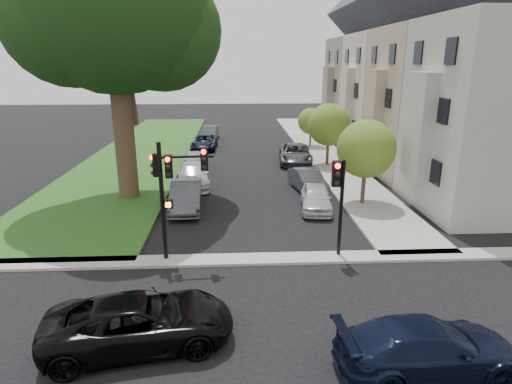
{
  "coord_description": "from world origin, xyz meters",
  "views": [
    {
      "loc": [
        -0.97,
        -13.77,
        7.74
      ],
      "look_at": [
        0.0,
        5.0,
        2.0
      ],
      "focal_mm": 30.0,
      "sensor_mm": 36.0,
      "label": 1
    }
  ],
  "objects_px": {
    "small_tree_a": "(366,149)",
    "car_parked_5": "(186,196)",
    "traffic_signal_main": "(171,181)",
    "car_parked_9": "(210,133)",
    "car_parked_7": "(194,161)",
    "small_tree_b": "(329,125)",
    "car_cross_near": "(140,322)",
    "car_parked_0": "(316,198)",
    "car_parked_2": "(295,154)",
    "small_tree_c": "(311,121)",
    "car_cross_far": "(427,347)",
    "car_parked_1": "(308,181)",
    "traffic_signal_secondary": "(339,191)",
    "car_parked_6": "(193,175)",
    "car_parked_8": "(204,142)"
  },
  "relations": [
    {
      "from": "car_cross_near",
      "to": "car_parked_0",
      "type": "bearing_deg",
      "value": -42.92
    },
    {
      "from": "car_parked_6",
      "to": "car_parked_9",
      "type": "bearing_deg",
      "value": 83.03
    },
    {
      "from": "car_cross_near",
      "to": "car_parked_0",
      "type": "xyz_separation_m",
      "value": [
        7.13,
        11.27,
        -0.05
      ]
    },
    {
      "from": "small_tree_a",
      "to": "car_parked_8",
      "type": "height_order",
      "value": "small_tree_a"
    },
    {
      "from": "traffic_signal_main",
      "to": "car_cross_near",
      "type": "bearing_deg",
      "value": -93.01
    },
    {
      "from": "small_tree_c",
      "to": "car_parked_0",
      "type": "xyz_separation_m",
      "value": [
        -2.77,
        -17.76,
        -1.76
      ]
    },
    {
      "from": "small_tree_b",
      "to": "car_cross_near",
      "type": "bearing_deg",
      "value": -114.82
    },
    {
      "from": "car_parked_2",
      "to": "car_cross_near",
      "type": "bearing_deg",
      "value": -103.35
    },
    {
      "from": "small_tree_b",
      "to": "car_parked_5",
      "type": "distance_m",
      "value": 14.02
    },
    {
      "from": "car_cross_near",
      "to": "car_parked_0",
      "type": "height_order",
      "value": "car_cross_near"
    },
    {
      "from": "car_cross_near",
      "to": "car_parked_1",
      "type": "xyz_separation_m",
      "value": [
        7.27,
        14.75,
        -0.05
      ]
    },
    {
      "from": "small_tree_a",
      "to": "car_parked_5",
      "type": "bearing_deg",
      "value": -178.45
    },
    {
      "from": "small_tree_c",
      "to": "car_cross_near",
      "type": "height_order",
      "value": "small_tree_c"
    },
    {
      "from": "car_parked_5",
      "to": "car_cross_near",
      "type": "bearing_deg",
      "value": -93.01
    },
    {
      "from": "small_tree_a",
      "to": "car_cross_near",
      "type": "xyz_separation_m",
      "value": [
        -9.9,
        -11.96,
        -2.46
      ]
    },
    {
      "from": "car_cross_near",
      "to": "car_parked_7",
      "type": "relative_size",
      "value": 1.32
    },
    {
      "from": "car_cross_far",
      "to": "car_parked_2",
      "type": "bearing_deg",
      "value": -4.04
    },
    {
      "from": "car_parked_0",
      "to": "car_parked_6",
      "type": "distance_m",
      "value": 8.67
    },
    {
      "from": "car_parked_5",
      "to": "traffic_signal_secondary",
      "type": "bearing_deg",
      "value": -45.79
    },
    {
      "from": "car_parked_1",
      "to": "car_cross_far",
      "type": "bearing_deg",
      "value": -98.43
    },
    {
      "from": "small_tree_a",
      "to": "car_parked_7",
      "type": "xyz_separation_m",
      "value": [
        -10.18,
        8.74,
        -2.51
      ]
    },
    {
      "from": "small_tree_c",
      "to": "car_parked_5",
      "type": "height_order",
      "value": "small_tree_c"
    },
    {
      "from": "small_tree_c",
      "to": "traffic_signal_main",
      "type": "xyz_separation_m",
      "value": [
        -9.62,
        -23.62,
        0.92
      ]
    },
    {
      "from": "car_cross_far",
      "to": "car_parked_7",
      "type": "xyz_separation_m",
      "value": [
        -7.91,
        22.17,
        -0.02
      ]
    },
    {
      "from": "car_parked_1",
      "to": "car_cross_near",
      "type": "bearing_deg",
      "value": -125.96
    },
    {
      "from": "traffic_signal_main",
      "to": "car_parked_1",
      "type": "relative_size",
      "value": 1.17
    },
    {
      "from": "car_cross_near",
      "to": "car_parked_1",
      "type": "distance_m",
      "value": 16.45
    },
    {
      "from": "traffic_signal_secondary",
      "to": "small_tree_a",
      "type": "bearing_deg",
      "value": 65.04
    },
    {
      "from": "small_tree_b",
      "to": "traffic_signal_secondary",
      "type": "xyz_separation_m",
      "value": [
        -3.07,
        -16.04,
        -0.33
      ]
    },
    {
      "from": "car_parked_0",
      "to": "car_parked_2",
      "type": "height_order",
      "value": "car_parked_2"
    },
    {
      "from": "car_parked_1",
      "to": "car_parked_8",
      "type": "xyz_separation_m",
      "value": [
        -7.28,
        13.77,
        -0.03
      ]
    },
    {
      "from": "small_tree_a",
      "to": "car_parked_0",
      "type": "distance_m",
      "value": 3.81
    },
    {
      "from": "traffic_signal_main",
      "to": "car_parked_6",
      "type": "height_order",
      "value": "traffic_signal_main"
    },
    {
      "from": "traffic_signal_main",
      "to": "car_parked_9",
      "type": "height_order",
      "value": "traffic_signal_main"
    },
    {
      "from": "car_parked_0",
      "to": "car_parked_1",
      "type": "distance_m",
      "value": 3.49
    },
    {
      "from": "car_cross_near",
      "to": "traffic_signal_main",
      "type": "bearing_deg",
      "value": -13.62
    },
    {
      "from": "car_parked_0",
      "to": "car_parked_2",
      "type": "xyz_separation_m",
      "value": [
        0.44,
        11.22,
        0.07
      ]
    },
    {
      "from": "car_parked_2",
      "to": "car_parked_7",
      "type": "relative_size",
      "value": 1.34
    },
    {
      "from": "car_parked_1",
      "to": "car_parked_6",
      "type": "distance_m",
      "value": 7.38
    },
    {
      "from": "small_tree_b",
      "to": "small_tree_c",
      "type": "relative_size",
      "value": 1.31
    },
    {
      "from": "traffic_signal_secondary",
      "to": "car_cross_near",
      "type": "relative_size",
      "value": 0.78
    },
    {
      "from": "small_tree_a",
      "to": "car_parked_5",
      "type": "xyz_separation_m",
      "value": [
        -9.83,
        -0.27,
        -2.42
      ]
    },
    {
      "from": "small_tree_c",
      "to": "car_parked_1",
      "type": "height_order",
      "value": "small_tree_c"
    },
    {
      "from": "car_parked_5",
      "to": "car_parked_7",
      "type": "bearing_deg",
      "value": 89.55
    },
    {
      "from": "small_tree_a",
      "to": "small_tree_b",
      "type": "distance_m",
      "value": 9.44
    },
    {
      "from": "traffic_signal_main",
      "to": "car_parked_7",
      "type": "xyz_separation_m",
      "value": [
        -0.56,
        15.3,
        -2.67
      ]
    },
    {
      "from": "car_parked_2",
      "to": "car_parked_6",
      "type": "relative_size",
      "value": 1.08
    },
    {
      "from": "small_tree_c",
      "to": "car_parked_9",
      "type": "bearing_deg",
      "value": 153.09
    },
    {
      "from": "car_parked_2",
      "to": "traffic_signal_secondary",
      "type": "bearing_deg",
      "value": -87.22
    },
    {
      "from": "small_tree_b",
      "to": "traffic_signal_secondary",
      "type": "distance_m",
      "value": 16.34
    }
  ]
}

